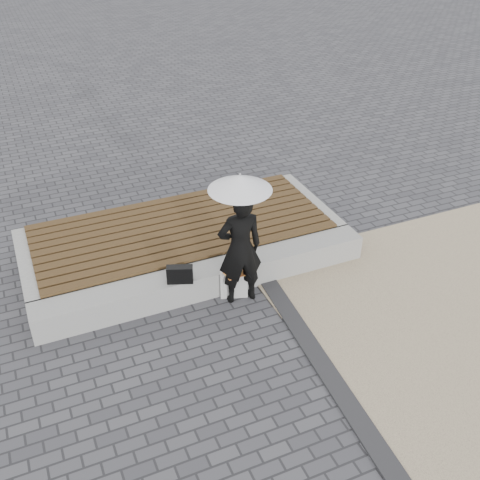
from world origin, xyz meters
The scene contains 11 objects.
ground centered at (0.00, 0.00, 0.00)m, with size 80.00×80.00×0.00m, color #47474B.
terrazzo_zone centered at (3.20, -0.50, 0.01)m, with size 5.00×5.00×0.02m, color #C1B187.
edging_band centered at (0.75, -0.50, 0.02)m, with size 0.25×5.20×0.04m, color #2A2A2C.
seating_ledge centered at (0.00, 1.60, 0.20)m, with size 5.00×0.45×0.40m, color gray.
timber_platform centered at (0.00, 2.80, 0.20)m, with size 5.00×2.00×0.40m, color #AAAAA4.
timber_decking centered at (0.00, 2.80, 0.42)m, with size 4.60×2.00×0.04m, color #4F351B, non-canonical shape.
woman centered at (0.35, 1.23, 0.86)m, with size 0.63×0.41×1.73m, color black.
parasol centered at (0.35, 1.23, 1.87)m, with size 0.84×0.84×1.07m.
handbag centered at (-0.47, 1.44, 0.53)m, with size 0.36×0.13×0.26m, color black.
canvas_tote centered at (0.30, 1.34, 0.21)m, with size 0.39×0.16×0.41m, color #BABAB6.
magazine centered at (0.30, 1.29, 0.42)m, with size 0.29×0.21×0.01m, color #FE4F38.
Camera 1 is at (-2.25, -4.73, 5.22)m, focal length 42.96 mm.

